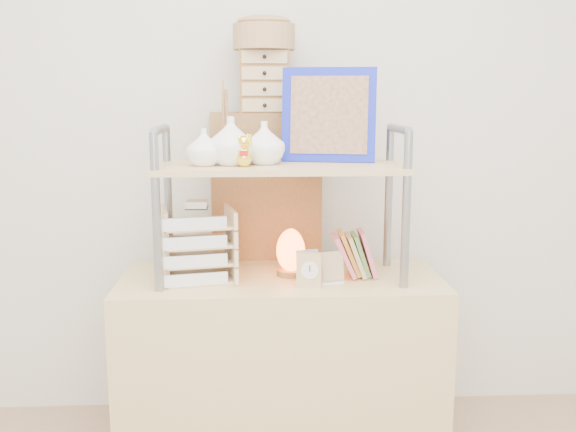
# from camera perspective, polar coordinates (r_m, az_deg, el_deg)

# --- Properties ---
(desk) EXTENTS (1.20, 0.50, 0.75)m
(desk) POSITION_cam_1_polar(r_m,az_deg,el_deg) (2.54, -0.61, -13.61)
(desk) COLOR tan
(desk) RESTS_ON ground
(cabinet) EXTENTS (0.46, 0.27, 1.35)m
(cabinet) POSITION_cam_1_polar(r_m,az_deg,el_deg) (2.79, -2.02, -4.84)
(cabinet) COLOR brown
(cabinet) RESTS_ON ground
(hutch) EXTENTS (0.90, 0.34, 0.77)m
(hutch) POSITION_cam_1_polar(r_m,az_deg,el_deg) (2.34, -1.49, 5.03)
(hutch) COLOR gray
(hutch) RESTS_ON desk
(letter_tray) EXTENTS (0.28, 0.27, 0.30)m
(letter_tray) POSITION_cam_1_polar(r_m,az_deg,el_deg) (2.37, -8.00, -2.88)
(letter_tray) COLOR #D6B480
(letter_tray) RESTS_ON desk
(salt_lamp) EXTENTS (0.12, 0.11, 0.18)m
(salt_lamp) POSITION_cam_1_polar(r_m,az_deg,el_deg) (2.41, 0.23, -3.19)
(salt_lamp) COLOR brown
(salt_lamp) RESTS_ON desk
(desk_clock) EXTENTS (0.09, 0.06, 0.12)m
(desk_clock) POSITION_cam_1_polar(r_m,az_deg,el_deg) (2.27, 1.90, -4.85)
(desk_clock) COLOR tan
(desk_clock) RESTS_ON desk
(postcard_stand) EXTENTS (0.18, 0.09, 0.12)m
(postcard_stand) POSITION_cam_1_polar(r_m,az_deg,el_deg) (2.32, 2.83, -5.17)
(postcard_stand) COLOR white
(postcard_stand) RESTS_ON desk
(drawer_chest) EXTENTS (0.20, 0.16, 0.25)m
(drawer_chest) POSITION_cam_1_polar(r_m,az_deg,el_deg) (2.66, -2.12, 11.85)
(drawer_chest) COLOR brown
(drawer_chest) RESTS_ON cabinet
(woven_basket) EXTENTS (0.25, 0.25, 0.10)m
(woven_basket) POSITION_cam_1_polar(r_m,az_deg,el_deg) (2.67, -2.15, 15.61)
(woven_basket) COLOR olive
(woven_basket) RESTS_ON drawer_chest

